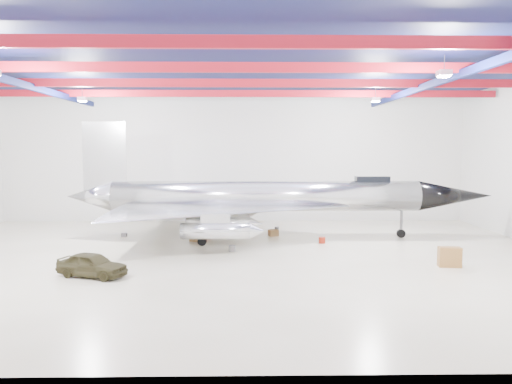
{
  "coord_description": "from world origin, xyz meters",
  "views": [
    {
      "loc": [
        1.23,
        -28.45,
        6.35
      ],
      "look_at": [
        1.74,
        2.0,
        3.68
      ],
      "focal_mm": 35.0,
      "sensor_mm": 36.0,
      "label": 1
    }
  ],
  "objects": [
    {
      "name": "floor",
      "position": [
        0.0,
        0.0,
        0.0
      ],
      "size": [
        40.0,
        40.0,
        0.0
      ],
      "primitive_type": "plane",
      "color": "beige",
      "rests_on": "ground"
    },
    {
      "name": "wall_back",
      "position": [
        0.0,
        15.0,
        5.5
      ],
      "size": [
        40.0,
        0.0,
        40.0
      ],
      "primitive_type": "plane",
      "rotation": [
        1.57,
        0.0,
        0.0
      ],
      "color": "silver",
      "rests_on": "floor"
    },
    {
      "name": "ceiling",
      "position": [
        0.0,
        0.0,
        11.0
      ],
      "size": [
        40.0,
        40.0,
        0.0
      ],
      "primitive_type": "plane",
      "rotation": [
        3.14,
        0.0,
        0.0
      ],
      "color": "#0A0F38",
      "rests_on": "wall_back"
    },
    {
      "name": "ceiling_structure",
      "position": [
        0.0,
        0.0,
        10.32
      ],
      "size": [
        39.5,
        29.5,
        1.08
      ],
      "color": "maroon",
      "rests_on": "ceiling"
    },
    {
      "name": "jet_aircraft",
      "position": [
        2.46,
        6.48,
        2.69
      ],
      "size": [
        30.0,
        17.18,
        8.2
      ],
      "rotation": [
        0.0,
        0.0,
        0.0
      ],
      "color": "silver",
      "rests_on": "floor"
    },
    {
      "name": "jeep",
      "position": [
        -6.49,
        -4.05,
        0.61
      ],
      "size": [
        3.85,
        2.59,
        1.22
      ],
      "primitive_type": "imported",
      "rotation": [
        0.0,
        0.0,
        1.21
      ],
      "color": "#332F19",
      "rests_on": "floor"
    },
    {
      "name": "desk",
      "position": [
        12.07,
        -2.29,
        0.53
      ],
      "size": [
        1.22,
        0.71,
        1.07
      ],
      "primitive_type": "cube",
      "rotation": [
        0.0,
        0.0,
        -0.11
      ],
      "color": "brown",
      "rests_on": "floor"
    },
    {
      "name": "toolbox_red",
      "position": [
        -1.49,
        6.6,
        0.14
      ],
      "size": [
        0.46,
        0.39,
        0.29
      ],
      "primitive_type": "cube",
      "rotation": [
        0.0,
        0.0,
        -0.16
      ],
      "color": "maroon",
      "rests_on": "floor"
    },
    {
      "name": "engine_drum",
      "position": [
        0.26,
        1.91,
        0.19
      ],
      "size": [
        0.48,
        0.48,
        0.38
      ],
      "primitive_type": "cylinder",
      "rotation": [
        0.0,
        0.0,
        -0.14
      ],
      "color": "#59595B",
      "rests_on": "floor"
    },
    {
      "name": "parts_bin",
      "position": [
        3.09,
        7.34,
        0.23
      ],
      "size": [
        0.81,
        0.73,
        0.46
      ],
      "primitive_type": "cube",
      "rotation": [
        0.0,
        0.0,
        0.36
      ],
      "color": "olive",
      "rests_on": "floor"
    },
    {
      "name": "crate_small",
      "position": [
        -7.71,
        7.31,
        0.13
      ],
      "size": [
        0.4,
        0.34,
        0.26
      ],
      "primitive_type": "cube",
      "rotation": [
        0.0,
        0.0,
        -0.13
      ],
      "color": "#59595B",
      "rests_on": "floor"
    },
    {
      "name": "tool_chest",
      "position": [
        6.22,
        4.53,
        0.2
      ],
      "size": [
        0.52,
        0.52,
        0.41
      ],
      "primitive_type": "cylinder",
      "rotation": [
        0.0,
        0.0,
        -0.17
      ],
      "color": "maroon",
      "rests_on": "floor"
    },
    {
      "name": "oil_barrel",
      "position": [
        -2.46,
        5.25,
        0.17
      ],
      "size": [
        0.61,
        0.56,
        0.34
      ],
      "primitive_type": "cube",
      "rotation": [
        0.0,
        0.0,
        -0.42
      ],
      "color": "olive",
      "rests_on": "floor"
    },
    {
      "name": "spares_box",
      "position": [
        3.47,
        9.67,
        0.15
      ],
      "size": [
        0.41,
        0.41,
        0.31
      ],
      "primitive_type": "cylinder",
      "rotation": [
        0.0,
        0.0,
        -0.22
      ],
      "color": "#59595B",
      "rests_on": "floor"
    }
  ]
}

